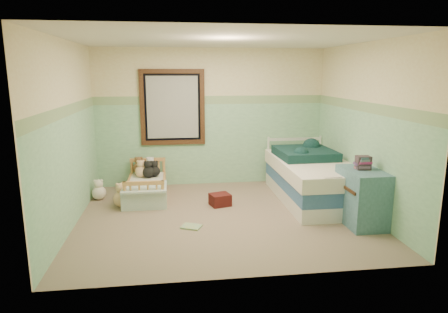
{
  "coord_description": "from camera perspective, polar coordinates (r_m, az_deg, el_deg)",
  "views": [
    {
      "loc": [
        -0.71,
        -5.46,
        2.07
      ],
      "look_at": [
        0.05,
        0.35,
        0.82
      ],
      "focal_mm": 31.76,
      "sensor_mm": 36.0,
      "label": 1
    }
  ],
  "objects": [
    {
      "name": "teal_blanket",
      "position": [
        6.83,
        11.56,
        0.47
      ],
      "size": [
        0.93,
        0.99,
        0.14
      ],
      "primitive_type": "cube",
      "rotation": [
        0.0,
        0.0,
        0.03
      ],
      "color": "black",
      "rests_on": "twin_mattress"
    },
    {
      "name": "patchwork_quilt",
      "position": [
        6.39,
        -11.36,
        -4.33
      ],
      "size": [
        0.69,
        0.63,
        0.03
      ],
      "primitive_type": "cube",
      "color": "#6492B9",
      "rests_on": "toddler_mattress"
    },
    {
      "name": "plush_floor_tan",
      "position": [
        6.43,
        -14.48,
        -5.91
      ],
      "size": [
        0.26,
        0.26,
        0.26
      ],
      "primitive_type": "sphere",
      "color": "#E3B482",
      "rests_on": "floor"
    },
    {
      "name": "dresser",
      "position": [
        5.79,
        19.22,
        -5.56
      ],
      "size": [
        0.48,
        0.77,
        0.77
      ],
      "primitive_type": "cube",
      "color": "#39606B",
      "rests_on": "floor"
    },
    {
      "name": "wall_right",
      "position": [
        6.2,
        19.61,
        3.73
      ],
      "size": [
        0.04,
        3.6,
        2.5
      ],
      "primitive_type": "cube",
      "color": "#D1BC89",
      "rests_on": "floor"
    },
    {
      "name": "wall_front",
      "position": [
        3.82,
        3.45,
        -0.4
      ],
      "size": [
        4.2,
        0.04,
        2.5
      ],
      "primitive_type": "cube",
      "color": "#D1BC89",
      "rests_on": "floor"
    },
    {
      "name": "plush_bed_white",
      "position": [
        7.22,
        -10.55,
        -1.65
      ],
      "size": [
        0.21,
        0.21,
        0.21
      ],
      "primitive_type": "sphere",
      "color": "silver",
      "rests_on": "toddler_mattress"
    },
    {
      "name": "ceiling",
      "position": [
        5.53,
        -0.05,
        16.59
      ],
      "size": [
        4.2,
        3.6,
        0.02
      ],
      "primitive_type": "cube",
      "color": "beige",
      "rests_on": "wall_back"
    },
    {
      "name": "plush_bed_dark",
      "position": [
        7.01,
        -9.98,
        -2.11
      ],
      "size": [
        0.19,
        0.19,
        0.19
      ],
      "primitive_type": "sphere",
      "color": "black",
      "rests_on": "toddler_mattress"
    },
    {
      "name": "plush_floor_cream",
      "position": [
        6.91,
        -17.55,
        -4.99
      ],
      "size": [
        0.23,
        0.23,
        0.23
      ],
      "primitive_type": "sphere",
      "color": "white",
      "rests_on": "floor"
    },
    {
      "name": "red_pillow",
      "position": [
        6.31,
        -0.57,
        -6.23
      ],
      "size": [
        0.36,
        0.34,
        0.19
      ],
      "primitive_type": "cube",
      "rotation": [
        0.0,
        0.0,
        0.28
      ],
      "color": "maroon",
      "rests_on": "floor"
    },
    {
      "name": "wainscot_mint",
      "position": [
        7.4,
        -1.84,
        1.75
      ],
      "size": [
        4.2,
        0.01,
        1.5
      ],
      "primitive_type": "cube",
      "color": "#71A882",
      "rests_on": "floor"
    },
    {
      "name": "extra_plush_0",
      "position": [
        6.96,
        -10.84,
        -2.22
      ],
      "size": [
        0.2,
        0.2,
        0.2
      ],
      "primitive_type": "sphere",
      "color": "black",
      "rests_on": "toddler_mattress"
    },
    {
      "name": "extra_plush_1",
      "position": [
        7.29,
        -12.09,
        -1.81
      ],
      "size": [
        0.15,
        0.15,
        0.15
      ],
      "primitive_type": "sphere",
      "color": "brown",
      "rests_on": "toddler_mattress"
    },
    {
      "name": "wall_left",
      "position": [
        5.7,
        -21.52,
        2.9
      ],
      "size": [
        0.04,
        3.6,
        2.5
      ],
      "primitive_type": "cube",
      "color": "#D1BC89",
      "rests_on": "floor"
    },
    {
      "name": "floor",
      "position": [
        5.89,
        -0.05,
        -8.66
      ],
      "size": [
        4.2,
        3.6,
        0.02
      ],
      "primitive_type": "cube",
      "color": "#72614D",
      "rests_on": "ground"
    },
    {
      "name": "twin_bed_frame",
      "position": [
        6.73,
        12.57,
        -5.21
      ],
      "size": [
        1.06,
        2.13,
        0.22
      ],
      "primitive_type": "cube",
      "color": "white",
      "rests_on": "floor"
    },
    {
      "name": "twin_boxspring",
      "position": [
        6.67,
        12.66,
        -3.4
      ],
      "size": [
        1.06,
        2.13,
        0.22
      ],
      "primitive_type": "cube",
      "color": "navy",
      "rests_on": "twin_bed_frame"
    },
    {
      "name": "plush_bed_brown",
      "position": [
        7.24,
        -12.13,
        -1.67
      ],
      "size": [
        0.22,
        0.22,
        0.22
      ],
      "primitive_type": "sphere",
      "color": "brown",
      "rests_on": "toddler_mattress"
    },
    {
      "name": "floor_book",
      "position": [
        5.49,
        -4.72,
        -10.03
      ],
      "size": [
        0.32,
        0.29,
        0.02
      ],
      "primitive_type": "cube",
      "rotation": [
        0.0,
        0.0,
        -0.44
      ],
      "color": "yellow",
      "rests_on": "floor"
    },
    {
      "name": "window_frame",
      "position": [
        7.25,
        -7.42,
        7.02
      ],
      "size": [
        1.16,
        0.06,
        1.36
      ],
      "primitive_type": "cube",
      "color": "black",
      "rests_on": "wall_back"
    },
    {
      "name": "window_blinds",
      "position": [
        7.26,
        -7.42,
        7.03
      ],
      "size": [
        0.92,
        0.01,
        1.12
      ],
      "primitive_type": "cube",
      "color": "beige",
      "rests_on": "window_frame"
    },
    {
      "name": "twin_mattress",
      "position": [
        6.61,
        12.75,
        -1.57
      ],
      "size": [
        1.11,
        2.17,
        0.22
      ],
      "primitive_type": "cube",
      "color": "white",
      "rests_on": "twin_boxspring"
    },
    {
      "name": "plush_bed_tan",
      "position": [
        7.02,
        -11.86,
        -2.12
      ],
      "size": [
        0.21,
        0.21,
        0.21
      ],
      "primitive_type": "sphere",
      "color": "#E3B482",
      "rests_on": "toddler_mattress"
    },
    {
      "name": "border_strip",
      "position": [
        7.3,
        -1.89,
        8.13
      ],
      "size": [
        4.2,
        0.01,
        0.15
      ],
      "primitive_type": "cube",
      "color": "#427241",
      "rests_on": "wall_back"
    },
    {
      "name": "wall_back",
      "position": [
        7.34,
        -1.88,
        5.61
      ],
      "size": [
        4.2,
        0.04,
        2.5
      ],
      "primitive_type": "cube",
      "color": "#D1BC89",
      "rests_on": "floor"
    },
    {
      "name": "toddler_mattress",
      "position": [
        6.79,
        -11.12,
        -4.0
      ],
      "size": [
        0.58,
        1.21,
        0.12
      ],
      "primitive_type": "cube",
      "color": "silver",
      "rests_on": "toddler_bed_frame"
    },
    {
      "name": "toddler_bed_frame",
      "position": [
        6.83,
        -11.07,
        -5.14
      ],
      "size": [
        0.63,
        1.27,
        0.16
      ],
      "primitive_type": "cube",
      "color": "#B3763D",
      "rests_on": "floor"
    },
    {
      "name": "book_stack",
      "position": [
        5.71,
        19.39,
        -0.85
      ],
      "size": [
        0.2,
        0.16,
        0.19
      ],
      "primitive_type": "cube",
      "rotation": [
        0.0,
        0.0,
        -0.09
      ],
      "color": "#4C2E27",
      "rests_on": "dresser"
    }
  ]
}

